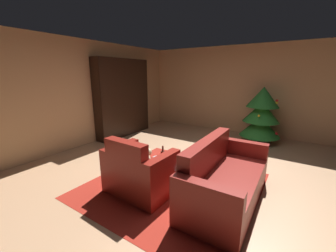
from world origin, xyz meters
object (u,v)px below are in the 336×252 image
Objects in this scene: bookshelf_unit at (127,98)px; coffee_table at (168,164)px; armchair_red at (139,173)px; decorated_tree at (261,114)px; book_stack_on_table at (170,158)px; couch_red at (224,180)px; bottle_on_table at (163,158)px.

bookshelf_unit is 3.41× the size of coffee_table.
coffee_table is at bearing -35.10° from bookshelf_unit.
armchair_red is at bearing -122.66° from coffee_table.
decorated_tree is (3.53, 1.33, -0.34)m from bookshelf_unit.
bookshelf_unit is 11.08× the size of book_stack_on_table.
coffee_table is (-0.89, -0.13, 0.08)m from couch_red.
couch_red is at bearing -88.78° from decorated_tree.
coffee_table is at bearing -171.94° from couch_red.
decorated_tree is (0.81, 3.20, 0.29)m from book_stack_on_table.
coffee_table is at bearing -104.31° from decorated_tree.
couch_red reaches higher than bottle_on_table.
bottle_on_table is (-0.86, -0.30, 0.25)m from couch_red.
book_stack_on_table is 0.22m from bottle_on_table.
couch_red is 1.26× the size of decorated_tree.
couch_red is at bearing 19.25° from bottle_on_table.
armchair_red reaches higher than bottle_on_table.
coffee_table is 3.35m from decorated_tree.
bookshelf_unit is 3.38m from coffee_table.
decorated_tree is at bearing 20.61° from bookshelf_unit.
bookshelf_unit is 3.78m from decorated_tree.
book_stack_on_table reaches higher than coffee_table.
book_stack_on_table is at bearing 57.45° from armchair_red.
bottle_on_table is at bearing -37.25° from bookshelf_unit.
armchair_red is 0.43m from bottle_on_table.
bookshelf_unit reaches higher than armchair_red.
bookshelf_unit reaches higher than coffee_table.
armchair_red is 0.70× the size of decorated_tree.
book_stack_on_table is (2.72, -1.87, -0.63)m from bookshelf_unit.
armchair_red is at bearing -122.55° from book_stack_on_table.
book_stack_on_table is at bearing -34.53° from bookshelf_unit.
book_stack_on_table is (-0.87, -0.10, 0.17)m from couch_red.
armchair_red is 5.16× the size of book_stack_on_table.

